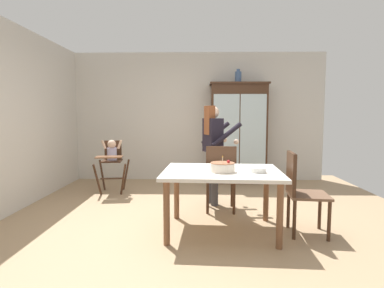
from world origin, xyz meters
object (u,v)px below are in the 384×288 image
(adult_person, at_px, (213,142))
(ceramic_vase, at_px, (238,77))
(serving_bowl, at_px, (258,170))
(dining_chair_far_side, at_px, (221,174))
(birthday_cake, at_px, (223,167))
(china_cabinet, at_px, (238,133))
(dining_chair_right_end, at_px, (299,187))
(dining_table, at_px, (222,178))
(high_chair_with_toddler, at_px, (112,156))

(adult_person, bearing_deg, ceramic_vase, -40.98)
(serving_bowl, xyz_separation_m, dining_chair_far_side, (-0.36, 0.85, -0.21))
(ceramic_vase, distance_m, birthday_cake, 3.20)
(china_cabinet, height_order, ceramic_vase, ceramic_vase)
(serving_bowl, xyz_separation_m, dining_chair_right_end, (0.50, 0.07, -0.21))
(ceramic_vase, xyz_separation_m, adult_person, (-0.57, -1.60, -1.19))
(china_cabinet, bearing_deg, dining_table, -101.09)
(china_cabinet, xyz_separation_m, adult_person, (-0.59, -1.60, -0.06))
(adult_person, xyz_separation_m, birthday_cake, (0.05, -1.24, -0.17))
(serving_bowl, relative_size, dining_chair_far_side, 0.19)
(adult_person, distance_m, serving_bowl, 1.36)
(ceramic_vase, relative_size, adult_person, 0.18)
(ceramic_vase, relative_size, dining_table, 0.19)
(high_chair_with_toddler, bearing_deg, dining_chair_right_end, -41.44)
(high_chair_with_toddler, distance_m, dining_chair_far_side, 2.18)
(china_cabinet, height_order, dining_chair_far_side, china_cabinet)
(adult_person, height_order, dining_table, adult_person)
(ceramic_vase, relative_size, serving_bowl, 1.50)
(china_cabinet, bearing_deg, adult_person, -110.28)
(ceramic_vase, height_order, serving_bowl, ceramic_vase)
(high_chair_with_toddler, bearing_deg, dining_chair_far_side, -37.46)
(birthday_cake, bearing_deg, china_cabinet, 79.29)
(high_chair_with_toddler, distance_m, dining_table, 2.60)
(serving_bowl, distance_m, dining_chair_far_side, 0.95)
(birthday_cake, relative_size, dining_chair_far_side, 0.29)
(dining_chair_far_side, bearing_deg, ceramic_vase, -101.78)
(dining_chair_far_side, bearing_deg, high_chair_with_toddler, -29.01)
(china_cabinet, relative_size, ceramic_vase, 7.57)
(dining_table, xyz_separation_m, dining_chair_right_end, (0.90, -0.04, -0.09))
(dining_table, height_order, dining_chair_right_end, dining_chair_right_end)
(ceramic_vase, xyz_separation_m, serving_bowl, (-0.12, -2.86, -1.39))
(birthday_cake, bearing_deg, adult_person, 92.42)
(adult_person, bearing_deg, dining_table, 161.26)
(china_cabinet, height_order, dining_table, china_cabinet)
(dining_chair_far_side, distance_m, dining_chair_right_end, 1.16)
(high_chair_with_toddler, height_order, dining_chair_right_end, dining_chair_right_end)
(high_chair_with_toddler, height_order, dining_table, high_chair_with_toddler)
(ceramic_vase, height_order, adult_person, ceramic_vase)
(high_chair_with_toddler, bearing_deg, china_cabinet, 14.04)
(dining_chair_right_end, bearing_deg, china_cabinet, 13.56)
(adult_person, relative_size, serving_bowl, 8.50)
(dining_table, bearing_deg, dining_chair_far_side, 86.87)
(adult_person, distance_m, dining_table, 1.19)
(ceramic_vase, distance_m, serving_bowl, 3.19)
(ceramic_vase, bearing_deg, adult_person, -109.66)
(birthday_cake, height_order, serving_bowl, birthday_cake)
(birthday_cake, height_order, dining_chair_far_side, dining_chair_far_side)
(dining_chair_far_side, bearing_deg, china_cabinet, -102.29)
(high_chair_with_toddler, relative_size, dining_table, 0.67)
(high_chair_with_toddler, relative_size, adult_person, 0.62)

